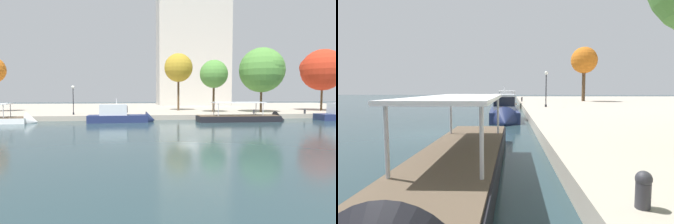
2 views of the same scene
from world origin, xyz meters
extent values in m
plane|color=#23383D|center=(0.00, 0.00, 0.00)|extent=(220.00, 220.00, 0.00)
cube|color=white|center=(-25.76, 4.73, 0.12)|extent=(11.21, 3.35, 1.19)
cone|color=white|center=(-19.72, 5.02, 0.12)|extent=(1.52, 2.59, 2.53)
cube|color=brown|center=(-25.76, 4.73, 0.76)|extent=(10.98, 3.20, 0.08)
cylinder|color=#B2B2B7|center=(-22.77, 6.00, 1.64)|extent=(0.10, 0.10, 1.68)
cylinder|color=#B2B2B7|center=(-22.66, 3.75, 1.64)|extent=(0.10, 0.10, 1.68)
cylinder|color=#B2B2B7|center=(-28.85, 5.70, 1.64)|extent=(0.10, 0.10, 1.68)
cylinder|color=#B2B2B7|center=(-28.74, 3.45, 1.64)|extent=(0.10, 0.10, 1.68)
cube|color=silver|center=(-25.76, 4.73, 2.53)|extent=(6.99, 2.92, 0.12)
cube|color=navy|center=(-8.60, 4.75, 0.23)|extent=(8.06, 2.92, 1.45)
cone|color=navy|center=(-4.23, 4.94, 0.23)|extent=(1.30, 2.51, 2.46)
cube|color=silver|center=(-9.20, 4.73, 1.68)|extent=(3.66, 2.22, 1.45)
cube|color=black|center=(-7.81, 4.79, 1.75)|extent=(1.04, 1.98, 0.87)
cylinder|color=silver|center=(-8.80, 4.75, 2.82)|extent=(0.08, 0.08, 0.84)
cube|color=black|center=(7.81, 3.68, 0.14)|extent=(11.36, 2.89, 1.30)
cube|color=brown|center=(7.81, 3.68, 0.83)|extent=(11.14, 2.75, 0.08)
cylinder|color=#B2B2B7|center=(10.94, 4.75, 1.72)|extent=(0.10, 0.10, 1.71)
cylinder|color=#B2B2B7|center=(10.92, 2.54, 1.72)|extent=(0.10, 0.10, 1.71)
cylinder|color=#B2B2B7|center=(4.71, 4.82, 1.72)|extent=(0.10, 0.10, 1.71)
cylinder|color=#B2B2B7|center=(4.68, 2.61, 1.72)|extent=(0.10, 0.10, 1.71)
cube|color=silver|center=(7.81, 3.68, 2.64)|extent=(7.06, 2.62, 0.12)
cylinder|color=#2D2D33|center=(12.06, 7.88, 0.96)|extent=(0.28, 0.28, 0.48)
sphere|color=#2D2D33|center=(12.06, 7.88, 1.28)|extent=(0.31, 0.31, 0.31)
cylinder|color=#2D2D33|center=(-29.55, 7.35, 1.02)|extent=(0.25, 0.25, 0.59)
sphere|color=#2D2D33|center=(-29.55, 7.35, 1.38)|extent=(0.27, 0.27, 0.27)
cylinder|color=black|center=(-15.49, 9.71, 2.69)|extent=(0.12, 0.12, 3.94)
sphere|color=white|center=(-15.49, 9.71, 4.85)|extent=(0.43, 0.43, 0.43)
cylinder|color=black|center=(-15.49, 9.71, 0.87)|extent=(0.26, 0.26, 0.30)
cylinder|color=#4C3823|center=(-31.04, 18.49, 3.49)|extent=(0.60, 0.60, 5.54)
sphere|color=#BC6019|center=(-31.04, 18.49, 8.02)|extent=(4.68, 4.68, 4.68)
sphere|color=#BC6019|center=(-31.83, 18.20, 7.66)|extent=(2.80, 2.80, 2.80)
sphere|color=#BC6019|center=(-31.24, 19.25, 7.96)|extent=(3.15, 3.15, 3.15)
camera|label=1|loc=(-6.35, -32.15, 3.69)|focal=28.91mm
camera|label=2|loc=(16.88, 5.41, 2.95)|focal=28.26mm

